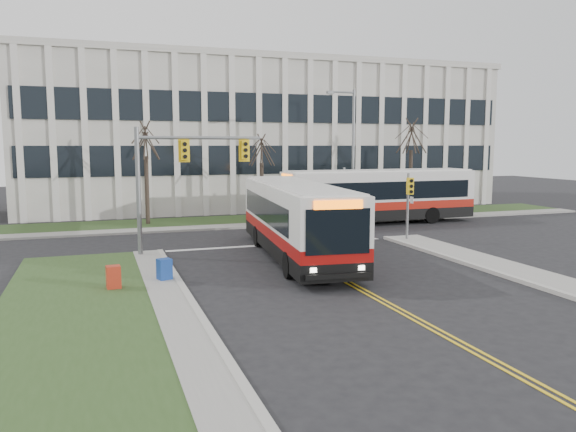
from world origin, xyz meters
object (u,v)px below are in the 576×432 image
at_px(bus_main, 296,221).
at_px(bus_cross, 379,197).
at_px(streetlight, 351,147).
at_px(newspaper_box_blue, 164,271).
at_px(newspaper_box_red, 114,279).
at_px(directory_sign, 271,204).

xyz_separation_m(bus_main, bus_cross, (9.41, 9.27, 0.06)).
height_order(streetlight, bus_main, streetlight).
height_order(newspaper_box_blue, newspaper_box_red, same).
xyz_separation_m(streetlight, bus_main, (-8.27, -11.47, -3.46)).
xyz_separation_m(bus_main, newspaper_box_red, (-8.48, -3.77, -1.26)).
relative_size(streetlight, bus_cross, 0.68).
bearing_deg(bus_main, directory_sign, 83.96).
height_order(bus_main, newspaper_box_red, bus_main).
bearing_deg(newspaper_box_blue, newspaper_box_red, -177.73).
distance_m(directory_sign, bus_main, 13.08).
relative_size(bus_main, newspaper_box_red, 13.71).
xyz_separation_m(bus_cross, newspaper_box_red, (-17.89, -13.05, -1.32)).
xyz_separation_m(directory_sign, bus_cross, (6.67, -3.50, 0.62)).
distance_m(directory_sign, newspaper_box_red, 20.01).
bearing_deg(newspaper_box_blue, directory_sign, 41.93).
distance_m(newspaper_box_blue, newspaper_box_red, 2.05).
height_order(directory_sign, bus_cross, bus_cross).
distance_m(streetlight, bus_main, 14.56).
height_order(streetlight, newspaper_box_red, streetlight).
height_order(bus_main, bus_cross, bus_cross).
bearing_deg(newspaper_box_red, bus_cross, 31.17).
bearing_deg(newspaper_box_red, newspaper_box_blue, 15.00).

